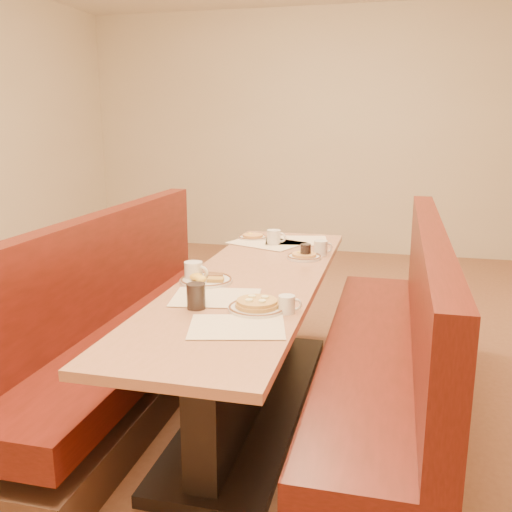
% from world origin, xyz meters
% --- Properties ---
extents(ground, '(8.00, 8.00, 0.00)m').
position_xyz_m(ground, '(0.00, 0.00, 0.00)').
color(ground, '#9E6647').
rests_on(ground, ground).
extents(room_envelope, '(6.04, 8.04, 2.82)m').
position_xyz_m(room_envelope, '(0.00, 0.00, 1.93)').
color(room_envelope, beige).
rests_on(room_envelope, ground).
extents(diner_table, '(0.70, 2.50, 0.75)m').
position_xyz_m(diner_table, '(0.00, 0.00, 0.37)').
color(diner_table, black).
rests_on(diner_table, ground).
extents(booth_left, '(0.55, 2.50, 1.05)m').
position_xyz_m(booth_left, '(-0.73, 0.00, 0.36)').
color(booth_left, '#4C3326').
rests_on(booth_left, ground).
extents(booth_right, '(0.55, 2.50, 1.05)m').
position_xyz_m(booth_right, '(0.73, 0.00, 0.36)').
color(booth_right, '#4C3326').
rests_on(booth_right, ground).
extents(placemat_near_left, '(0.45, 0.36, 0.00)m').
position_xyz_m(placemat_near_left, '(-0.08, -0.37, 0.75)').
color(placemat_near_left, '#FFEBC7').
rests_on(placemat_near_left, diner_table).
extents(placemat_near_right, '(0.44, 0.37, 0.00)m').
position_xyz_m(placemat_near_right, '(0.12, -0.72, 0.75)').
color(placemat_near_right, '#FFEBC7').
rests_on(placemat_near_right, diner_table).
extents(placemat_far_left, '(0.54, 0.48, 0.00)m').
position_xyz_m(placemat_far_left, '(-0.12, 0.86, 0.75)').
color(placemat_far_left, '#FFEBC7').
rests_on(placemat_far_left, diner_table).
extents(placemat_far_right, '(0.47, 0.39, 0.00)m').
position_xyz_m(placemat_far_right, '(0.06, 0.98, 0.75)').
color(placemat_far_right, '#FFEBC7').
rests_on(placemat_far_right, diner_table).
extents(pancake_plate, '(0.26, 0.26, 0.06)m').
position_xyz_m(pancake_plate, '(0.15, -0.49, 0.77)').
color(pancake_plate, silver).
rests_on(pancake_plate, diner_table).
extents(eggs_plate, '(0.27, 0.27, 0.05)m').
position_xyz_m(eggs_plate, '(-0.21, -0.14, 0.77)').
color(eggs_plate, silver).
rests_on(eggs_plate, diner_table).
extents(extra_plate_mid, '(0.21, 0.21, 0.04)m').
position_xyz_m(extra_plate_mid, '(0.20, 0.49, 0.76)').
color(extra_plate_mid, silver).
rests_on(extra_plate_mid, diner_table).
extents(extra_plate_far, '(0.20, 0.20, 0.04)m').
position_xyz_m(extra_plate_far, '(-0.24, 0.98, 0.76)').
color(extra_plate_far, silver).
rests_on(extra_plate_far, diner_table).
extents(coffee_mug_a, '(0.10, 0.07, 0.08)m').
position_xyz_m(coffee_mug_a, '(0.28, -0.50, 0.79)').
color(coffee_mug_a, silver).
rests_on(coffee_mug_a, diner_table).
extents(coffee_mug_b, '(0.13, 0.09, 0.10)m').
position_xyz_m(coffee_mug_b, '(-0.28, -0.13, 0.80)').
color(coffee_mug_b, silver).
rests_on(coffee_mug_b, diner_table).
extents(coffee_mug_c, '(0.12, 0.08, 0.09)m').
position_xyz_m(coffee_mug_c, '(0.28, 0.61, 0.80)').
color(coffee_mug_c, silver).
rests_on(coffee_mug_c, diner_table).
extents(coffee_mug_d, '(0.13, 0.09, 0.10)m').
position_xyz_m(coffee_mug_d, '(-0.06, 0.84, 0.80)').
color(coffee_mug_d, silver).
rests_on(coffee_mug_d, diner_table).
extents(soda_tumbler_near, '(0.08, 0.08, 0.11)m').
position_xyz_m(soda_tumbler_near, '(-0.12, -0.54, 0.81)').
color(soda_tumbler_near, black).
rests_on(soda_tumbler_near, diner_table).
extents(soda_tumbler_mid, '(0.06, 0.06, 0.09)m').
position_xyz_m(soda_tumbler_mid, '(0.20, 0.50, 0.79)').
color(soda_tumbler_mid, black).
rests_on(soda_tumbler_mid, diner_table).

